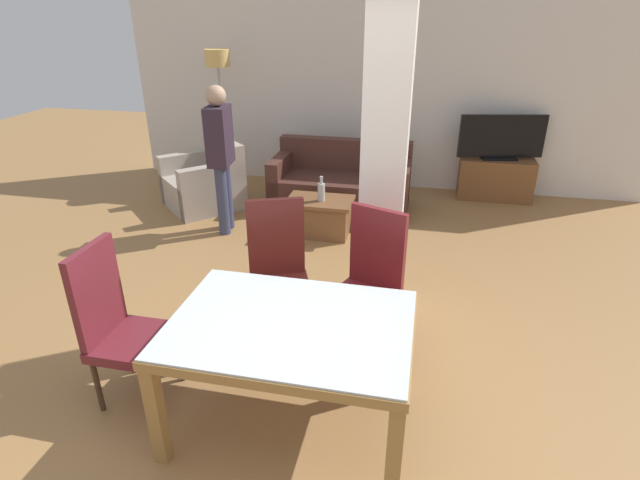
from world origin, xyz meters
TOP-DOWN VIEW (x-y plane):
  - ground_plane at (0.00, 0.00)m, footprint 18.00×18.00m
  - back_wall at (0.00, 4.76)m, footprint 7.20×0.09m
  - divider_pillar at (0.37, 1.47)m, footprint 0.34×0.29m
  - dining_table at (0.00, 0.00)m, footprint 1.42×1.02m
  - dining_chair_far_right at (0.35, 0.89)m, footprint 0.60×0.60m
  - dining_chair_head_left at (-1.14, 0.00)m, footprint 0.46×0.46m
  - dining_chair_far_left at (-0.35, 0.91)m, footprint 0.59×0.59m
  - sofa at (-0.36, 3.75)m, footprint 1.74×0.85m
  - armchair at (-2.08, 3.39)m, footprint 1.22×1.22m
  - coffee_table at (-0.44, 2.82)m, footprint 0.74×0.49m
  - bottle at (-0.41, 2.80)m, footprint 0.08×0.08m
  - tv_stand at (1.63, 4.48)m, footprint 0.96×0.40m
  - tv_screen at (1.63, 4.48)m, footprint 1.10×0.29m
  - floor_lamp at (-2.13, 4.23)m, footprint 0.33×0.33m
  - standing_person at (-1.52, 2.69)m, footprint 0.26×0.40m

SIDE VIEW (x-z plane):
  - ground_plane at x=0.00m, z-range 0.00..0.00m
  - coffee_table at x=-0.44m, z-range 0.01..0.43m
  - tv_stand at x=1.63m, z-range 0.00..0.55m
  - sofa at x=-0.36m, z-range -0.12..0.70m
  - armchair at x=-2.08m, z-range -0.13..0.71m
  - bottle at x=-0.41m, z-range 0.39..0.67m
  - dining_chair_far_right at x=0.35m, z-range 0.03..1.12m
  - dining_chair_head_left at x=-1.14m, z-range 0.03..1.12m
  - dining_chair_far_left at x=-0.35m, z-range 0.03..1.12m
  - dining_table at x=0.00m, z-range 0.22..0.96m
  - tv_screen at x=1.63m, z-range 0.54..1.13m
  - standing_person at x=-1.52m, z-range 0.12..1.78m
  - divider_pillar at x=0.37m, z-range 0.00..2.70m
  - back_wall at x=0.00m, z-range 0.00..2.70m
  - floor_lamp at x=-2.13m, z-range 0.65..2.52m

